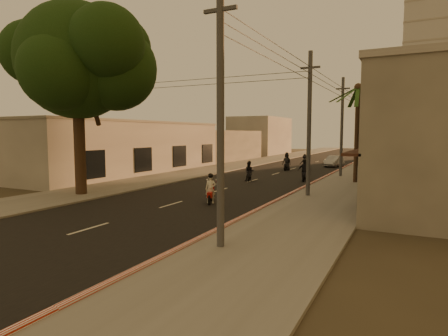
{
  "coord_description": "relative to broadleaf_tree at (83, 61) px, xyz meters",
  "views": [
    {
      "loc": [
        11.96,
        -15.17,
        3.99
      ],
      "look_at": [
        1.13,
        6.34,
        1.76
      ],
      "focal_mm": 30.0,
      "sensor_mm": 36.0,
      "label": 1
    }
  ],
  "objects": [
    {
      "name": "ground",
      "position": [
        6.61,
        -2.14,
        -8.48
      ],
      "size": [
        160.0,
        160.0,
        0.0
      ],
      "primitive_type": "plane",
      "color": "#383023",
      "rests_on": "ground"
    },
    {
      "name": "road",
      "position": [
        6.61,
        17.86,
        -8.47
      ],
      "size": [
        10.0,
        140.0,
        0.02
      ],
      "primitive_type": "cube",
      "color": "black",
      "rests_on": "ground"
    },
    {
      "name": "sidewalk_right",
      "position": [
        14.11,
        17.86,
        -8.42
      ],
      "size": [
        5.0,
        140.0,
        0.12
      ],
      "primitive_type": "cube",
      "color": "slate",
      "rests_on": "ground"
    },
    {
      "name": "sidewalk_left",
      "position": [
        -0.89,
        17.86,
        -8.42
      ],
      "size": [
        5.0,
        140.0,
        0.12
      ],
      "primitive_type": "cube",
      "color": "slate",
      "rests_on": "ground"
    },
    {
      "name": "curb_stripe",
      "position": [
        11.71,
        12.86,
        -8.38
      ],
      "size": [
        0.2,
        60.0,
        0.2
      ],
      "primitive_type": "cube",
      "color": "#B02512",
      "rests_on": "ground"
    },
    {
      "name": "shophouse_row",
      "position": [
        20.57,
        15.86,
        -4.83
      ],
      "size": [
        8.8,
        34.2,
        7.3
      ],
      "color": "gray",
      "rests_on": "ground"
    },
    {
      "name": "left_building",
      "position": [
        -7.37,
        11.86,
        -5.88
      ],
      "size": [
        8.2,
        24.2,
        5.2
      ],
      "color": "#ABA79A",
      "rests_on": "ground"
    },
    {
      "name": "distant_tower",
      "position": [
        22.61,
        53.86,
        5.52
      ],
      "size": [
        12.1,
        12.1,
        28.0
      ],
      "color": "#B7B5B2",
      "rests_on": "ground"
    },
    {
      "name": "broadleaf_tree",
      "position": [
        0.0,
        0.0,
        0.0
      ],
      "size": [
        9.6,
        8.7,
        12.1
      ],
      "color": "black",
      "rests_on": "ground"
    },
    {
      "name": "palm_tree",
      "position": [
        14.61,
        13.86,
        -1.33
      ],
      "size": [
        5.0,
        5.0,
        8.2
      ],
      "color": "black",
      "rests_on": "ground"
    },
    {
      "name": "utility_poles",
      "position": [
        12.81,
        17.86,
        -1.94
      ],
      "size": [
        1.2,
        48.26,
        9.0
      ],
      "color": "#38383A",
      "rests_on": "ground"
    },
    {
      "name": "filler_right",
      "position": [
        20.61,
        42.86,
        -5.48
      ],
      "size": [
        8.0,
        14.0,
        6.0
      ],
      "primitive_type": "cube",
      "color": "#ABA79A",
      "rests_on": "ground"
    },
    {
      "name": "filler_left_near",
      "position": [
        -7.39,
        31.86,
        -6.28
      ],
      "size": [
        8.0,
        14.0,
        4.4
      ],
      "primitive_type": "cube",
      "color": "#ABA79A",
      "rests_on": "ground"
    },
    {
      "name": "filler_left_far",
      "position": [
        -7.39,
        49.86,
        -4.98
      ],
      "size": [
        8.0,
        14.0,
        7.0
      ],
      "primitive_type": "cube",
      "color": "#ABA79A",
      "rests_on": "ground"
    },
    {
      "name": "scooter_red",
      "position": [
        8.38,
        1.23,
        -7.7
      ],
      "size": [
        0.96,
        1.69,
        1.74
      ],
      "rotation": [
        0.0,
        0.0,
        0.37
      ],
      "color": "black",
      "rests_on": "ground"
    },
    {
      "name": "scooter_mid_a",
      "position": [
        6.44,
        11.51,
        -7.69
      ],
      "size": [
        1.11,
        1.71,
        1.72
      ],
      "rotation": [
        0.0,
        0.0,
        0.27
      ],
      "color": "black",
      "rests_on": "ground"
    },
    {
      "name": "scooter_mid_b",
      "position": [
        10.57,
        13.51,
        -7.62
      ],
      "size": [
        1.2,
        1.91,
        1.89
      ],
      "rotation": [
        0.0,
        0.0,
        0.18
      ],
      "color": "black",
      "rests_on": "ground"
    },
    {
      "name": "scooter_far_a",
      "position": [
        6.53,
        21.69,
        -7.59
      ],
      "size": [
        0.98,
        2.01,
        1.97
      ],
      "rotation": [
        0.0,
        0.0,
        0.06
      ],
      "color": "black",
      "rests_on": "ground"
    },
    {
      "name": "scooter_far_b",
      "position": [
        8.01,
        23.56,
        -7.69
      ],
      "size": [
        1.1,
        1.76,
        1.72
      ],
      "rotation": [
        0.0,
        0.0,
        0.04
      ],
      "color": "black",
      "rests_on": "ground"
    },
    {
      "name": "parked_car",
      "position": [
        10.22,
        28.77,
        -7.81
      ],
      "size": [
        2.33,
        4.35,
        1.33
      ],
      "primitive_type": "imported",
      "rotation": [
        0.0,
        0.0,
        -0.12
      ],
      "color": "#A2A4AA",
      "rests_on": "ground"
    }
  ]
}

